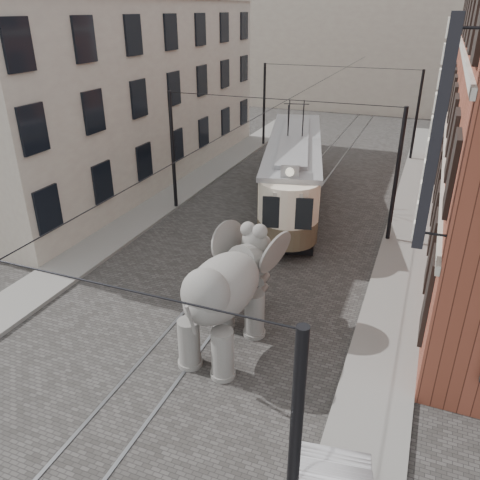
% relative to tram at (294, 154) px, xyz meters
% --- Properties ---
extents(ground, '(120.00, 120.00, 0.00)m').
position_rel_tram_xyz_m(ground, '(0.22, -9.26, -2.63)').
color(ground, '#413E3C').
extents(tram_rails, '(1.54, 80.00, 0.02)m').
position_rel_tram_xyz_m(tram_rails, '(0.22, -9.26, -2.62)').
color(tram_rails, slate).
rests_on(tram_rails, ground).
extents(sidewalk_right, '(2.00, 60.00, 0.15)m').
position_rel_tram_xyz_m(sidewalk_right, '(6.22, -9.26, -2.56)').
color(sidewalk_right, slate).
rests_on(sidewalk_right, ground).
extents(sidewalk_left, '(2.00, 60.00, 0.15)m').
position_rel_tram_xyz_m(sidewalk_left, '(-6.28, -9.26, -2.56)').
color(sidewalk_left, slate).
rests_on(sidewalk_left, ground).
extents(stucco_building, '(7.00, 24.00, 10.00)m').
position_rel_tram_xyz_m(stucco_building, '(-10.78, 0.74, 2.37)').
color(stucco_building, '#A19285').
rests_on(stucco_building, ground).
extents(distant_block, '(28.00, 10.00, 14.00)m').
position_rel_tram_xyz_m(distant_block, '(0.22, 30.74, 4.37)').
color(distant_block, '#A19285').
rests_on(distant_block, ground).
extents(catenary, '(11.00, 30.20, 6.00)m').
position_rel_tram_xyz_m(catenary, '(0.02, -4.26, 0.37)').
color(catenary, black).
rests_on(catenary, ground).
extents(tram, '(5.85, 13.53, 5.26)m').
position_rel_tram_xyz_m(tram, '(0.00, 0.00, 0.00)').
color(tram, beige).
rests_on(tram, ground).
extents(elephant, '(3.50, 5.82, 3.43)m').
position_rel_tram_xyz_m(elephant, '(1.57, -13.04, -0.92)').
color(elephant, '#66635E').
rests_on(elephant, ground).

